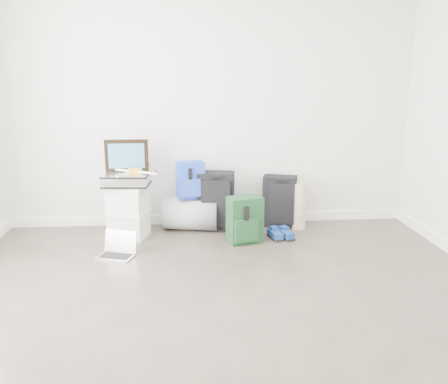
{
  "coord_description": "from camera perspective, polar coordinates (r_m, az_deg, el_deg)",
  "views": [
    {
      "loc": [
        -0.25,
        -2.75,
        1.66
      ],
      "look_at": [
        0.12,
        1.9,
        0.51
      ],
      "focal_mm": 38.0,
      "sensor_mm": 36.0,
      "label": 1
    }
  ],
  "objects": [
    {
      "name": "room_envelope",
      "position": [
        2.78,
        0.65,
        15.12
      ],
      "size": [
        4.52,
        5.02,
        2.71
      ],
      "color": "silver",
      "rests_on": "ground"
    },
    {
      "name": "rolled_rug",
      "position": [
        5.3,
        8.96,
        -1.65
      ],
      "size": [
        0.17,
        0.17,
        0.51
      ],
      "primitive_type": "cylinder",
      "color": "tan",
      "rests_on": "ground"
    },
    {
      "name": "laptop",
      "position": [
        4.61,
        -12.64,
        -6.84
      ],
      "size": [
        0.38,
        0.32,
        0.23
      ],
      "rotation": [
        0.0,
        0.0,
        -0.33
      ],
      "color": "#B6B6BA",
      "rests_on": "ground"
    },
    {
      "name": "boxes_stack",
      "position": [
        5.04,
        -11.45,
        -2.31
      ],
      "size": [
        0.46,
        0.42,
        0.55
      ],
      "rotation": [
        0.0,
        0.0,
        -0.31
      ],
      "color": "silver",
      "rests_on": "ground"
    },
    {
      "name": "shoes",
      "position": [
        5.0,
        6.76,
        -5.13
      ],
      "size": [
        0.27,
        0.26,
        0.08
      ],
      "rotation": [
        0.0,
        0.0,
        0.29
      ],
      "color": "black",
      "rests_on": "ground"
    },
    {
      "name": "ground",
      "position": [
        3.22,
        0.59,
        -17.17
      ],
      "size": [
        5.0,
        5.0,
        0.0
      ],
      "primitive_type": "plane",
      "color": "#332B25",
      "rests_on": "ground"
    },
    {
      "name": "drone",
      "position": [
        4.91,
        -10.79,
        2.47
      ],
      "size": [
        0.49,
        0.49,
        0.05
      ],
      "rotation": [
        0.0,
        0.0,
        0.26
      ],
      "color": "yellow",
      "rests_on": "briefcase"
    },
    {
      "name": "carry_on",
      "position": [
        5.34,
        6.72,
        -1.11
      ],
      "size": [
        0.41,
        0.33,
        0.57
      ],
      "rotation": [
        0.0,
        0.0,
        -0.3
      ],
      "color": "black",
      "rests_on": "ground"
    },
    {
      "name": "painting",
      "position": [
        5.01,
        -11.64,
        4.3
      ],
      "size": [
        0.45,
        0.04,
        0.33
      ],
      "rotation": [
        0.0,
        0.0,
        0.01
      ],
      "color": "black",
      "rests_on": "briefcase"
    },
    {
      "name": "duffel_bag",
      "position": [
        5.23,
        -4.0,
        -2.57
      ],
      "size": [
        0.65,
        0.47,
        0.37
      ],
      "primitive_type": "cylinder",
      "rotation": [
        0.0,
        1.57,
        -0.19
      ],
      "color": "#979AA0",
      "rests_on": "ground"
    },
    {
      "name": "briefcase",
      "position": [
        4.96,
        -11.64,
        1.47
      ],
      "size": [
        0.48,
        0.37,
        0.13
      ],
      "primitive_type": "cube",
      "rotation": [
        0.0,
        0.0,
        -0.1
      ],
      "color": "#B2B2B7",
      "rests_on": "boxes_stack"
    },
    {
      "name": "large_suitcase",
      "position": [
        5.19,
        -1.09,
        -1.09
      ],
      "size": [
        0.45,
        0.33,
        0.64
      ],
      "rotation": [
        0.0,
        0.0,
        -0.17
      ],
      "color": "black",
      "rests_on": "ground"
    },
    {
      "name": "blue_backpack",
      "position": [
        5.11,
        -4.06,
        1.37
      ],
      "size": [
        0.32,
        0.26,
        0.4
      ],
      "rotation": [
        0.0,
        0.0,
        0.24
      ],
      "color": "#1C2AB9",
      "rests_on": "duffel_bag"
    },
    {
      "name": "green_backpack",
      "position": [
        4.81,
        2.53,
        -3.46
      ],
      "size": [
        0.38,
        0.32,
        0.47
      ],
      "rotation": [
        0.0,
        0.0,
        0.27
      ],
      "color": "#12311E",
      "rests_on": "ground"
    }
  ]
}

